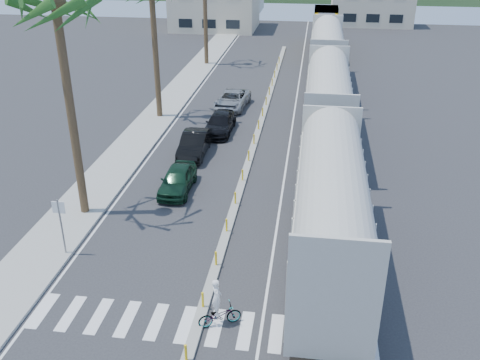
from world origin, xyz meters
name	(u,v)px	position (x,y,z in m)	size (l,w,h in m)	color
ground	(208,294)	(0.00, 0.00, 0.00)	(140.00, 140.00, 0.00)	#28282B
sidewalk	(167,105)	(-8.50, 25.00, 0.07)	(3.00, 90.00, 0.15)	gray
rails	(325,102)	(5.00, 28.00, 0.03)	(1.56, 100.00, 0.06)	black
median	(258,130)	(0.00, 19.96, 0.09)	(0.45, 60.00, 0.85)	gray
crosswalk	(198,326)	(0.00, -2.00, 0.01)	(14.00, 2.20, 0.01)	silver
lane_markings	(240,109)	(-2.15, 25.00, 0.00)	(9.42, 90.00, 0.01)	silver
freight_train	(327,86)	(5.00, 22.96, 2.91)	(3.00, 60.94, 5.85)	#B3B1A4
street_sign	(60,219)	(-7.30, 2.00, 1.97)	(0.60, 0.08, 3.00)	slate
car_lead	(178,179)	(-3.64, 9.39, 0.73)	(1.74, 4.29, 1.46)	black
car_second	(194,144)	(-3.83, 14.84, 0.78)	(1.74, 4.76, 1.56)	black
car_third	(220,123)	(-2.86, 19.33, 0.70)	(2.04, 4.87, 1.40)	black
car_rear	(232,100)	(-2.83, 25.24, 0.72)	(2.85, 5.36, 1.43)	#9C9EA0
cyclist	(219,311)	(0.82, -1.80, 0.66)	(1.94, 2.20, 2.14)	#9EA0A5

